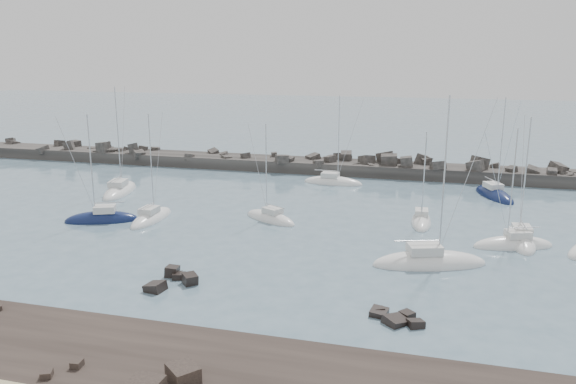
% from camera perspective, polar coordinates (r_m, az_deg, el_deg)
% --- Properties ---
extents(ground, '(400.00, 400.00, 0.00)m').
position_cam_1_polar(ground, '(53.55, -3.14, -6.04)').
color(ground, slate).
rests_on(ground, ground).
extents(rock_shelf, '(140.00, 12.00, 1.71)m').
position_cam_1_polar(rock_shelf, '(35.36, -14.91, -17.61)').
color(rock_shelf, black).
rests_on(rock_shelf, ground).
extents(rock_cluster_near, '(3.77, 4.63, 1.59)m').
position_cam_1_polar(rock_cluster_near, '(47.20, -11.90, -9.01)').
color(rock_cluster_near, black).
rests_on(rock_cluster_near, ground).
extents(rock_cluster_far, '(4.01, 2.90, 1.29)m').
position_cam_1_polar(rock_cluster_far, '(41.10, 10.75, -12.64)').
color(rock_cluster_far, black).
rests_on(rock_cluster_far, ground).
extents(breakwater, '(115.00, 7.61, 5.16)m').
position_cam_1_polar(breakwater, '(90.65, -0.06, 2.49)').
color(breakwater, '#2E2C29').
rests_on(breakwater, ground).
extents(sailboat_1, '(4.82, 10.03, 15.22)m').
position_cam_1_polar(sailboat_1, '(78.88, -16.71, 0.03)').
color(sailboat_1, white).
rests_on(sailboat_1, ground).
extents(sailboat_2, '(8.44, 5.46, 13.02)m').
position_cam_1_polar(sailboat_2, '(66.14, -18.37, -2.71)').
color(sailboat_2, '#101B44').
rests_on(sailboat_2, ground).
extents(sailboat_3, '(2.57, 8.13, 12.84)m').
position_cam_1_polar(sailboat_3, '(65.16, -13.71, -2.65)').
color(sailboat_3, white).
rests_on(sailboat_3, ground).
extents(sailboat_4, '(8.77, 3.13, 13.62)m').
position_cam_1_polar(sailboat_4, '(81.21, 4.58, 0.95)').
color(sailboat_4, white).
rests_on(sailboat_4, ground).
extents(sailboat_5, '(7.53, 5.60, 11.73)m').
position_cam_1_polar(sailboat_5, '(63.28, -1.80, -2.74)').
color(sailboat_5, white).
rests_on(sailboat_5, ground).
extents(sailboat_6, '(2.46, 7.03, 11.13)m').
position_cam_1_polar(sailboat_6, '(63.82, 13.37, -2.98)').
color(sailboat_6, white).
rests_on(sailboat_6, ground).
extents(sailboat_7, '(10.68, 6.14, 16.12)m').
position_cam_1_polar(sailboat_7, '(51.66, 14.13, -7.03)').
color(sailboat_7, white).
rests_on(sailboat_7, ground).
extents(sailboat_8, '(5.96, 9.22, 14.04)m').
position_cam_1_polar(sailboat_8, '(78.38, 20.19, -0.33)').
color(sailboat_8, '#101B44').
rests_on(sailboat_8, ground).
extents(sailboat_9, '(8.22, 4.72, 12.54)m').
position_cam_1_polar(sailboat_9, '(58.85, 21.90, -5.05)').
color(sailboat_9, white).
rests_on(sailboat_9, ground).
extents(sailboat_10, '(2.97, 8.51, 13.45)m').
position_cam_1_polar(sailboat_10, '(60.60, 22.50, -4.57)').
color(sailboat_10, white).
rests_on(sailboat_10, ground).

